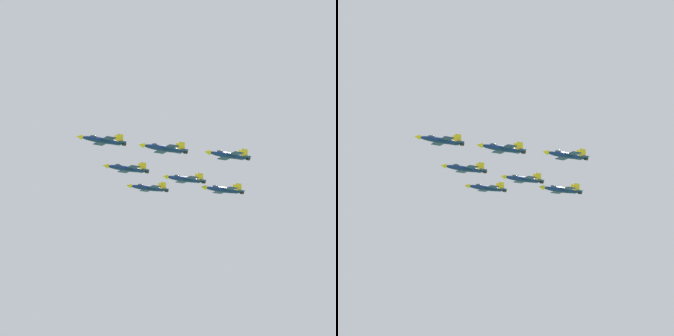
% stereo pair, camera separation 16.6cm
% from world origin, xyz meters
% --- Properties ---
extents(jet_lead, '(11.10, 17.19, 3.70)m').
position_xyz_m(jet_lead, '(1.32, -29.61, 163.62)').
color(jet_lead, navy).
extents(jet_left_wingman, '(11.12, 17.16, 3.71)m').
position_xyz_m(jet_left_wingman, '(-16.04, -40.24, 159.82)').
color(jet_left_wingman, navy).
extents(jet_right_wingman, '(11.15, 17.25, 3.72)m').
position_xyz_m(jet_right_wingman, '(9.02, -48.45, 159.05)').
color(jet_right_wingman, navy).
extents(jet_left_outer, '(10.58, 16.34, 3.53)m').
position_xyz_m(jet_left_outer, '(-33.39, -50.88, 156.56)').
color(jet_left_outer, navy).
extents(jet_right_outer, '(10.97, 16.94, 3.66)m').
position_xyz_m(jet_right_outer, '(16.71, -67.30, 156.49)').
color(jet_right_outer, navy).
extents(jet_slot_rear, '(10.60, 16.37, 3.53)m').
position_xyz_m(jet_slot_rear, '(-8.34, -59.09, 154.39)').
color(jet_slot_rear, navy).
extents(jet_trailing, '(11.23, 17.38, 3.74)m').
position_xyz_m(jet_trailing, '(-13.17, -73.82, 152.42)').
color(jet_trailing, navy).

